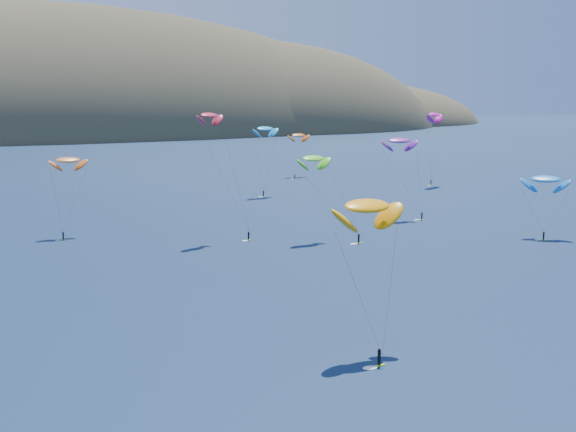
% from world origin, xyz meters
% --- Properties ---
extents(island, '(730.00, 300.00, 210.00)m').
position_xyz_m(island, '(39.40, 562.36, -10.74)').
color(island, '#3D3526').
rests_on(island, ground).
extents(kitesurfer_1, '(7.97, 8.83, 18.41)m').
position_xyz_m(kitesurfer_1, '(-34.37, 128.86, 16.19)').
color(kitesurfer_1, '#A2DB18').
rests_on(kitesurfer_1, ground).
extents(kitesurfer_2, '(10.76, 11.11, 20.31)m').
position_xyz_m(kitesurfer_2, '(-15.60, 35.28, 17.44)').
color(kitesurfer_2, '#A2DB18').
rests_on(kitesurfer_2, ground).
extents(kitesurfer_3, '(11.17, 11.99, 19.36)m').
position_xyz_m(kitesurfer_3, '(10.98, 101.09, 17.01)').
color(kitesurfer_3, '#A2DB18').
rests_on(kitesurfer_3, ground).
extents(kitesurfer_4, '(9.42, 7.06, 22.13)m').
position_xyz_m(kitesurfer_4, '(30.45, 170.06, 19.66)').
color(kitesurfer_4, '#A2DB18').
rests_on(kitesurfer_4, ground).
extents(kitesurfer_5, '(10.15, 9.81, 15.07)m').
position_xyz_m(kitesurfer_5, '(57.19, 82.42, 12.36)').
color(kitesurfer_5, '#A2DB18').
rests_on(kitesurfer_5, ground).
extents(kitesurfer_6, '(9.62, 9.83, 21.43)m').
position_xyz_m(kitesurfer_6, '(43.09, 117.69, 18.90)').
color(kitesurfer_6, '#A2DB18').
rests_on(kitesurfer_6, ground).
extents(kitesurfer_8, '(10.43, 8.51, 25.61)m').
position_xyz_m(kitesurfer_8, '(91.10, 170.15, 22.93)').
color(kitesurfer_8, '#A2DB18').
rests_on(kitesurfer_8, ground).
extents(kitesurfer_9, '(10.79, 9.96, 28.03)m').
position_xyz_m(kitesurfer_9, '(-8.18, 111.43, 25.90)').
color(kitesurfer_9, '#A2DB18').
rests_on(kitesurfer_9, ground).
extents(kitesurfer_11, '(10.48, 10.85, 17.07)m').
position_xyz_m(kitesurfer_11, '(62.18, 212.25, 14.72)').
color(kitesurfer_11, '#A2DB18').
rests_on(kitesurfer_11, ground).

